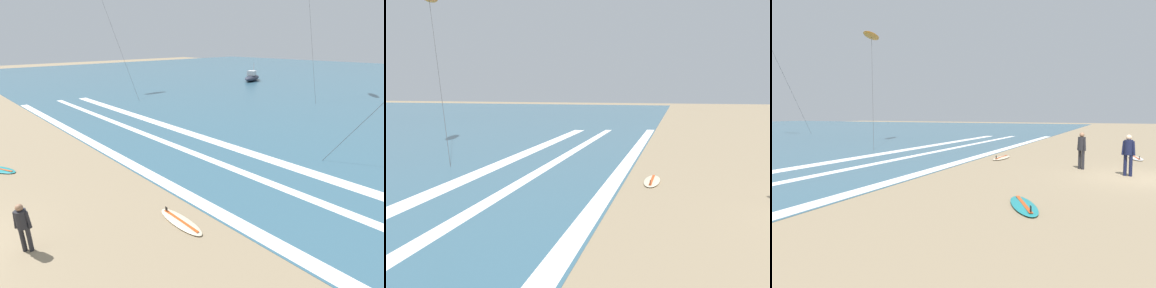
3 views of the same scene
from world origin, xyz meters
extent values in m
plane|color=#937F60|center=(0.00, 0.00, 0.00)|extent=(160.00, 160.00, 0.00)
cube|color=white|center=(0.45, 8.00, 0.01)|extent=(45.02, 0.61, 0.01)
cube|color=white|center=(-0.08, 11.42, 0.01)|extent=(44.10, 0.53, 0.01)
cube|color=white|center=(-0.24, 13.76, 0.01)|extent=(42.93, 0.81, 0.01)
cylinder|color=#232328|center=(1.44, 2.33, 0.41)|extent=(0.13, 0.13, 0.82)
cylinder|color=#232328|center=(1.31, 2.18, 0.41)|extent=(0.13, 0.13, 0.82)
cylinder|color=#232328|center=(1.37, 2.26, 1.11)|extent=(0.32, 0.32, 0.58)
cylinder|color=#232328|center=(1.50, 2.40, 1.08)|extent=(0.16, 0.16, 0.56)
cylinder|color=#232328|center=(1.25, 2.12, 1.08)|extent=(0.16, 0.16, 0.56)
sphere|color=#9E7051|center=(1.37, 2.26, 1.49)|extent=(0.21, 0.21, 0.21)
cylinder|color=#141938|center=(0.28, 0.32, 0.41)|extent=(0.13, 0.13, 0.82)
cylinder|color=#141938|center=(0.32, 0.51, 0.41)|extent=(0.13, 0.13, 0.82)
cylinder|color=#141938|center=(0.30, 0.42, 1.11)|extent=(0.32, 0.32, 0.58)
cylinder|color=#141938|center=(0.26, 0.23, 1.08)|extent=(0.12, 0.15, 0.56)
cylinder|color=#141938|center=(0.34, 0.60, 1.08)|extent=(0.12, 0.15, 0.56)
sphere|color=#DBB28E|center=(0.30, 0.42, 1.49)|extent=(0.21, 0.21, 0.21)
ellipsoid|color=teal|center=(-5.93, 2.87, 0.04)|extent=(2.15, 1.47, 0.09)
cube|color=#D84C19|center=(-5.93, 2.87, 0.09)|extent=(1.64, 0.88, 0.01)
cube|color=black|center=(-6.66, 2.50, 0.17)|extent=(0.11, 0.07, 0.16)
ellipsoid|color=beige|center=(3.43, 6.57, 0.04)|extent=(2.11, 0.63, 0.09)
cube|color=#D84C19|center=(3.43, 6.57, 0.09)|extent=(1.79, 0.13, 0.01)
cube|color=black|center=(2.61, 6.58, 0.17)|extent=(0.12, 0.02, 0.16)
ellipsoid|color=silver|center=(6.23, 0.02, 0.04)|extent=(2.17, 0.98, 0.09)
cube|color=#D84C19|center=(6.23, 0.02, 0.09)|extent=(1.77, 0.43, 0.01)
cube|color=black|center=(5.42, -0.14, 0.17)|extent=(0.12, 0.04, 0.16)
ellipsoid|color=orange|center=(9.39, 19.73, 8.72)|extent=(3.28, 1.79, 0.43)
cylinder|color=#333333|center=(6.85, 17.72, 4.36)|extent=(5.10, 4.03, 8.73)
cylinder|color=#333333|center=(11.88, 34.53, 8.87)|extent=(9.57, 0.12, 17.76)
camera|label=1|loc=(10.00, 1.02, 5.98)|focal=27.08mm
camera|label=2|loc=(-12.39, 5.59, 3.64)|focal=38.89mm
camera|label=3|loc=(-14.90, 0.51, 2.42)|focal=33.84mm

